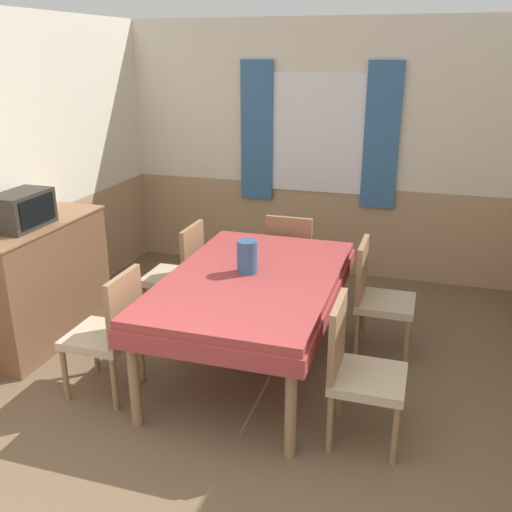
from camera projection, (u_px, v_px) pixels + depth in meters
The scene contains 11 objects.
wall_back at pixel (322, 151), 5.87m from camera, with size 4.56×0.10×2.60m.
wall_left at pixel (14, 180), 4.58m from camera, with size 0.05×4.53×2.60m.
dining_table at pixel (252, 288), 4.11m from camera, with size 1.20×1.93×0.77m.
chair_left_far at pixel (180, 271), 4.92m from camera, with size 0.44×0.44×0.91m.
chair_right_near at pixel (357, 368), 3.42m from camera, with size 0.44×0.44×0.91m.
chair_right_far at pixel (377, 295), 4.45m from camera, with size 0.44×0.44×0.91m.
chair_left_near at pixel (110, 330), 3.89m from camera, with size 0.44×0.44×0.91m.
chair_head_window at pixel (292, 257), 5.25m from camera, with size 0.44×0.44×0.91m.
sideboard at pixel (43, 282), 4.64m from camera, with size 0.46×1.30×1.00m.
tv at pixel (22, 210), 4.33m from camera, with size 0.29×0.48×0.28m.
vase at pixel (247, 257), 4.09m from camera, with size 0.15×0.15×0.24m.
Camera 1 is at (1.09, -1.68, 2.28)m, focal length 40.00 mm.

